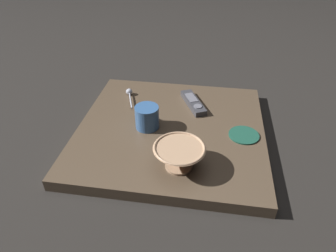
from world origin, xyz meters
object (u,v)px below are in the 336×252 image
at_px(teaspoon, 129,93).
at_px(cereal_bowl, 179,156).
at_px(drink_coaster, 244,135).
at_px(coffee_mug, 147,117).
at_px(tv_remote_near, 193,103).

bearing_deg(teaspoon, cereal_bowl, 123.35).
height_order(teaspoon, drink_coaster, teaspoon).
bearing_deg(coffee_mug, teaspoon, -59.68).
bearing_deg(drink_coaster, coffee_mug, -0.35).
xyz_separation_m(teaspoon, tv_remote_near, (-0.27, 0.03, -0.00)).
height_order(cereal_bowl, drink_coaster, cereal_bowl).
xyz_separation_m(cereal_bowl, tv_remote_near, (-0.01, -0.35, -0.03)).
bearing_deg(cereal_bowl, teaspoon, -56.65).
bearing_deg(tv_remote_near, cereal_bowl, 87.90).
relative_size(coffee_mug, drink_coaster, 0.94).
height_order(tv_remote_near, drink_coaster, tv_remote_near).
relative_size(cereal_bowl, teaspoon, 1.15).
bearing_deg(cereal_bowl, tv_remote_near, -92.10).
bearing_deg(drink_coaster, teaspoon, -23.81).
distance_m(teaspoon, drink_coaster, 0.50).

